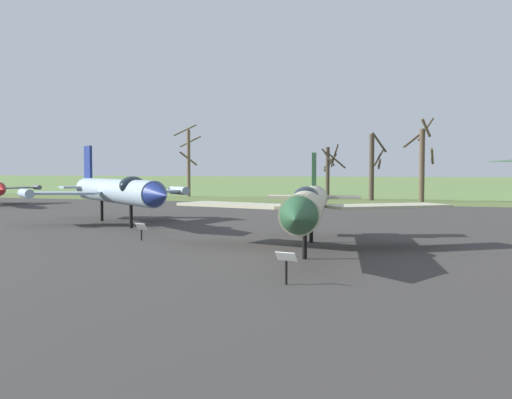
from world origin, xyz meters
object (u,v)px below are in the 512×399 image
Objects in this scene: jet_fighter_rear_left at (117,190)px; jet_fighter_front_left at (308,205)px; info_placard_rear_left at (141,230)px; info_placard_front_left at (286,264)px.

jet_fighter_front_left is at bearing -28.91° from jet_fighter_rear_left.
info_placard_front_left is at bearing -40.92° from info_placard_rear_left.
info_placard_front_left is (1.24, -7.47, -1.34)m from jet_fighter_front_left.
jet_fighter_front_left is 16.50× the size of info_placard_rear_left.
jet_fighter_front_left is at bearing 99.44° from info_placard_front_left.
info_placard_front_left is 21.86m from jet_fighter_rear_left.
info_placard_rear_left is (-9.84, 8.53, -0.11)m from info_placard_front_left.
jet_fighter_rear_left reaches higher than info_placard_front_left.
jet_fighter_rear_left is 14.96× the size of info_placard_rear_left.
jet_fighter_rear_left reaches higher than info_placard_rear_left.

